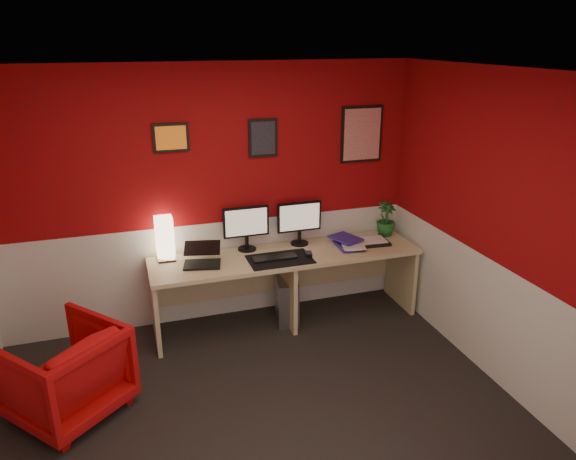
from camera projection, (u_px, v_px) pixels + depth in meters
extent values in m
cube|color=black|center=(261.00, 425.00, 3.95)|extent=(4.00, 3.50, 0.01)
cube|color=white|center=(253.00, 74.00, 3.10)|extent=(4.00, 3.50, 0.01)
cube|color=#9A070A|center=(211.00, 198.00, 5.09)|extent=(4.00, 0.01, 2.50)
cube|color=#9A070A|center=(379.00, 459.00, 1.96)|extent=(4.00, 0.01, 2.50)
cube|color=#9A070A|center=(509.00, 238.00, 4.10)|extent=(0.01, 3.50, 2.50)
cube|color=silver|center=(214.00, 270.00, 5.34)|extent=(4.00, 0.01, 1.00)
cube|color=silver|center=(496.00, 324.00, 4.36)|extent=(0.01, 3.50, 1.00)
cube|color=tan|center=(286.00, 288.00, 5.27)|extent=(2.60, 0.65, 0.73)
cube|color=#FFE5B2|center=(165.00, 240.00, 4.95)|extent=(0.16, 0.16, 0.40)
cube|color=black|center=(202.00, 254.00, 4.85)|extent=(0.37, 0.30, 0.22)
cube|color=black|center=(246.00, 222.00, 5.15)|extent=(0.45, 0.06, 0.58)
cube|color=black|center=(300.00, 217.00, 5.29)|extent=(0.45, 0.06, 0.58)
cube|color=black|center=(280.00, 259.00, 5.02)|extent=(0.60, 0.38, 0.01)
cube|color=black|center=(275.00, 258.00, 5.02)|extent=(0.42, 0.14, 0.02)
cube|color=black|center=(309.00, 254.00, 5.09)|extent=(0.08, 0.11, 0.03)
imported|color=#301E8B|center=(338.00, 247.00, 5.28)|extent=(0.25, 0.33, 0.03)
imported|color=silver|center=(342.00, 245.00, 5.27)|extent=(0.28, 0.34, 0.02)
imported|color=#301E8B|center=(337.00, 241.00, 5.28)|extent=(0.32, 0.37, 0.03)
cube|color=black|center=(370.00, 242.00, 5.40)|extent=(0.37, 0.28, 0.03)
imported|color=#19591E|center=(386.00, 219.00, 5.57)|extent=(0.24, 0.24, 0.36)
cube|color=#99999E|center=(287.00, 298.00, 5.37)|extent=(0.28, 0.48, 0.45)
imported|color=red|center=(64.00, 372.00, 3.98)|extent=(1.07, 1.07, 0.70)
cube|color=orange|center=(171.00, 138.00, 4.78)|extent=(0.32, 0.02, 0.26)
cube|color=black|center=(263.00, 138.00, 5.04)|extent=(0.28, 0.02, 0.36)
cube|color=red|center=(362.00, 134.00, 5.34)|extent=(0.44, 0.02, 0.56)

